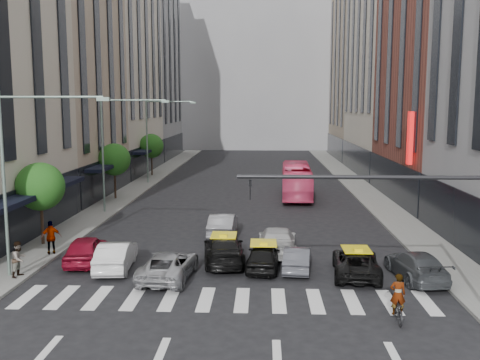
# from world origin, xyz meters

# --- Properties ---
(ground) EXTENTS (160.00, 160.00, 0.00)m
(ground) POSITION_xyz_m (0.00, 0.00, 0.00)
(ground) COLOR black
(ground) RESTS_ON ground
(sidewalk_left) EXTENTS (3.00, 96.00, 0.15)m
(sidewalk_left) POSITION_xyz_m (-11.50, 30.00, 0.07)
(sidewalk_left) COLOR slate
(sidewalk_left) RESTS_ON ground
(sidewalk_right) EXTENTS (3.00, 96.00, 0.15)m
(sidewalk_right) POSITION_xyz_m (11.50, 30.00, 0.07)
(sidewalk_right) COLOR slate
(sidewalk_right) RESTS_ON ground
(building_left_b) EXTENTS (8.00, 16.00, 24.00)m
(building_left_b) POSITION_xyz_m (-17.00, 28.00, 12.00)
(building_left_b) COLOR tan
(building_left_b) RESTS_ON ground
(building_left_c) EXTENTS (8.00, 20.00, 36.00)m
(building_left_c) POSITION_xyz_m (-17.00, 46.00, 18.00)
(building_left_c) COLOR beige
(building_left_c) RESTS_ON ground
(building_left_d) EXTENTS (8.00, 18.00, 30.00)m
(building_left_d) POSITION_xyz_m (-17.00, 65.00, 15.00)
(building_left_d) COLOR gray
(building_left_d) RESTS_ON ground
(building_right_b) EXTENTS (8.00, 18.00, 26.00)m
(building_right_b) POSITION_xyz_m (17.00, 27.00, 13.00)
(building_right_b) COLOR brown
(building_right_b) RESTS_ON ground
(building_right_c) EXTENTS (8.00, 20.00, 40.00)m
(building_right_c) POSITION_xyz_m (17.00, 46.00, 20.00)
(building_right_c) COLOR beige
(building_right_c) RESTS_ON ground
(building_right_d) EXTENTS (8.00, 18.00, 28.00)m
(building_right_d) POSITION_xyz_m (17.00, 65.00, 14.00)
(building_right_d) COLOR tan
(building_right_d) RESTS_ON ground
(building_far) EXTENTS (30.00, 10.00, 36.00)m
(building_far) POSITION_xyz_m (0.00, 85.00, 18.00)
(building_far) COLOR gray
(building_far) RESTS_ON ground
(tree_near) EXTENTS (2.88, 2.88, 4.95)m
(tree_near) POSITION_xyz_m (-11.80, 10.00, 3.65)
(tree_near) COLOR black
(tree_near) RESTS_ON sidewalk_left
(tree_mid) EXTENTS (2.88, 2.88, 4.95)m
(tree_mid) POSITION_xyz_m (-11.80, 26.00, 3.65)
(tree_mid) COLOR black
(tree_mid) RESTS_ON sidewalk_left
(tree_far) EXTENTS (2.88, 2.88, 4.95)m
(tree_far) POSITION_xyz_m (-11.80, 42.00, 3.65)
(tree_far) COLOR black
(tree_far) RESTS_ON sidewalk_left
(streetlamp_near) EXTENTS (5.38, 0.25, 9.00)m
(streetlamp_near) POSITION_xyz_m (-10.04, 4.00, 5.90)
(streetlamp_near) COLOR gray
(streetlamp_near) RESTS_ON sidewalk_left
(streetlamp_mid) EXTENTS (5.38, 0.25, 9.00)m
(streetlamp_mid) POSITION_xyz_m (-10.04, 20.00, 5.90)
(streetlamp_mid) COLOR gray
(streetlamp_mid) RESTS_ON sidewalk_left
(streetlamp_far) EXTENTS (5.38, 0.25, 9.00)m
(streetlamp_far) POSITION_xyz_m (-10.04, 36.00, 5.90)
(streetlamp_far) COLOR gray
(streetlamp_far) RESTS_ON sidewalk_left
(traffic_signal) EXTENTS (10.10, 0.20, 6.00)m
(traffic_signal) POSITION_xyz_m (7.69, -1.00, 4.47)
(traffic_signal) COLOR black
(traffic_signal) RESTS_ON ground
(liberty_sign) EXTENTS (0.30, 0.70, 4.00)m
(liberty_sign) POSITION_xyz_m (12.60, 20.00, 6.00)
(liberty_sign) COLOR red
(liberty_sign) RESTS_ON ground
(car_red) EXTENTS (2.24, 4.59, 1.51)m
(car_red) POSITION_xyz_m (-8.04, 6.69, 0.75)
(car_red) COLOR maroon
(car_red) RESTS_ON ground
(car_white_front) EXTENTS (1.94, 4.62, 1.48)m
(car_white_front) POSITION_xyz_m (-6.11, 5.63, 0.74)
(car_white_front) COLOR silver
(car_white_front) RESTS_ON ground
(car_silver) EXTENTS (2.64, 5.09, 1.37)m
(car_silver) POSITION_xyz_m (-3.12, 4.25, 0.69)
(car_silver) COLOR #9C9DA1
(car_silver) RESTS_ON ground
(taxi_left) EXTENTS (2.68, 5.44, 1.52)m
(taxi_left) POSITION_xyz_m (-0.60, 7.00, 0.76)
(taxi_left) COLOR black
(taxi_left) RESTS_ON ground
(taxi_center) EXTENTS (1.98, 4.21, 1.39)m
(taxi_center) POSITION_xyz_m (1.54, 5.93, 0.70)
(taxi_center) COLOR black
(taxi_center) RESTS_ON ground
(car_grey_mid) EXTENTS (1.70, 3.91, 1.25)m
(car_grey_mid) POSITION_xyz_m (3.27, 5.88, 0.62)
(car_grey_mid) COLOR #46474E
(car_grey_mid) RESTS_ON ground
(taxi_right) EXTENTS (2.66, 4.98, 1.33)m
(taxi_right) POSITION_xyz_m (6.16, 5.12, 0.67)
(taxi_right) COLOR black
(taxi_right) RESTS_ON ground
(car_grey_curb) EXTENTS (2.46, 4.98, 1.39)m
(car_grey_curb) POSITION_xyz_m (9.00, 4.68, 0.70)
(car_grey_curb) COLOR #3D4145
(car_grey_curb) RESTS_ON ground
(car_row2_left) EXTENTS (1.75, 4.67, 1.52)m
(car_row2_left) POSITION_xyz_m (-1.10, 12.92, 0.76)
(car_row2_left) COLOR gray
(car_row2_left) RESTS_ON ground
(car_row2_right) EXTENTS (2.25, 5.30, 1.52)m
(car_row2_right) POSITION_xyz_m (2.32, 9.01, 0.76)
(car_row2_right) COLOR silver
(car_row2_right) RESTS_ON ground
(bus) EXTENTS (2.98, 11.08, 3.06)m
(bus) POSITION_xyz_m (4.60, 28.34, 1.53)
(bus) COLOR #F14676
(bus) RESTS_ON ground
(motorcycle) EXTENTS (0.78, 1.96, 1.01)m
(motorcycle) POSITION_xyz_m (6.82, -0.49, 0.50)
(motorcycle) COLOR black
(motorcycle) RESTS_ON ground
(rider) EXTENTS (0.64, 0.44, 1.68)m
(rider) POSITION_xyz_m (6.82, -0.49, 1.85)
(rider) COLOR gray
(rider) RESTS_ON motorcycle
(pedestrian_near) EXTENTS (0.85, 0.99, 1.76)m
(pedestrian_near) POSITION_xyz_m (-10.40, 3.84, 1.03)
(pedestrian_near) COLOR gray
(pedestrian_near) RESTS_ON sidewalk_left
(pedestrian_far) EXTENTS (1.20, 0.91, 1.90)m
(pedestrian_far) POSITION_xyz_m (-10.40, 7.84, 1.10)
(pedestrian_far) COLOR gray
(pedestrian_far) RESTS_ON sidewalk_left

